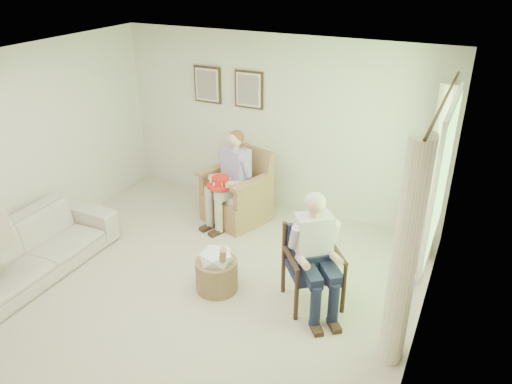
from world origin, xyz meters
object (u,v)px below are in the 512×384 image
(person_dark, at_px, (313,247))
(red_hat, at_px, (221,183))
(wicker_armchair, at_px, (237,198))
(person_wicker, at_px, (232,173))
(sofa, at_px, (30,251))
(hatbox, at_px, (217,269))
(wood_armchair, at_px, (316,261))

(person_dark, xyz_separation_m, red_hat, (-1.75, 1.12, -0.07))
(wicker_armchair, height_order, person_wicker, person_wicker)
(sofa, height_order, person_dark, person_dark)
(sofa, bearing_deg, person_dark, -74.84)
(sofa, relative_size, hatbox, 3.08)
(wicker_armchair, distance_m, person_wicker, 0.48)
(wicker_armchair, xyz_separation_m, person_dark, (1.66, -1.45, 0.44))
(person_wicker, distance_m, person_dark, 2.12)
(wood_armchair, height_order, person_dark, person_dark)
(sofa, distance_m, person_dark, 3.44)
(red_hat, bearing_deg, sofa, -127.46)
(person_wicker, xyz_separation_m, person_dark, (1.66, -1.31, -0.02))
(wicker_armchair, bearing_deg, person_wicker, -70.64)
(hatbox, bearing_deg, wicker_armchair, 109.40)
(red_hat, bearing_deg, wicker_armchair, 75.37)
(wicker_armchair, relative_size, sofa, 0.47)
(person_wicker, bearing_deg, hatbox, -49.58)
(wood_armchair, relative_size, hatbox, 1.24)
(wood_armchair, distance_m, person_dark, 0.32)
(wicker_armchair, relative_size, hatbox, 1.45)
(person_wicker, relative_size, hatbox, 1.87)
(hatbox, bearing_deg, wood_armchair, 17.06)
(person_dark, distance_m, hatbox, 1.21)
(person_wicker, distance_m, hatbox, 1.68)
(wood_armchair, xyz_separation_m, sofa, (-3.29, -1.04, -0.17))
(person_dark, bearing_deg, wood_armchair, 51.37)
(wood_armchair, relative_size, person_dark, 0.68)
(wicker_armchair, height_order, wood_armchair, wicker_armchair)
(wicker_armchair, bearing_deg, person_dark, -21.73)
(red_hat, height_order, hatbox, red_hat)
(red_hat, relative_size, hatbox, 0.52)
(wicker_armchair, distance_m, sofa, 2.85)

